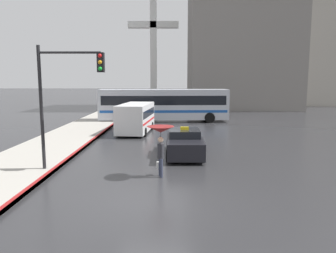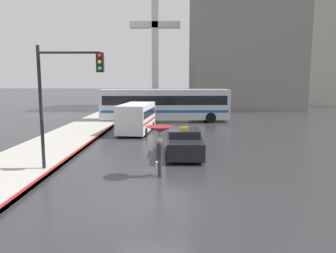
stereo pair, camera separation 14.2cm
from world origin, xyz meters
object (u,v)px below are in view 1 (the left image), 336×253
object	(u,v)px
monument_cross	(153,43)
ambulance_van	(136,117)
city_bus	(164,104)
taxi	(184,143)
traffic_light	(66,86)
pedestrian_with_umbrella	(161,135)

from	to	relation	value
monument_cross	ambulance_van	bearing A→B (deg)	-90.31
ambulance_van	monument_cross	distance (m)	24.81
city_bus	monument_cross	xyz separation A→B (m)	(-1.81, 16.69, 7.52)
taxi	city_bus	bearing A→B (deg)	-84.38
city_bus	monument_cross	bearing A→B (deg)	-176.44
city_bus	traffic_light	distance (m)	18.05
city_bus	pedestrian_with_umbrella	world-z (taller)	city_bus
taxi	monument_cross	bearing A→B (deg)	-84.07
pedestrian_with_umbrella	taxi	bearing A→B (deg)	-31.95
taxi	traffic_light	xyz separation A→B (m)	(-5.06, -3.28, 3.03)
ambulance_van	pedestrian_with_umbrella	bearing A→B (deg)	106.54
ambulance_van	monument_cross	world-z (taller)	monument_cross
ambulance_van	traffic_light	size ratio (longest dim) A/B	1.02
taxi	city_bus	world-z (taller)	city_bus
city_bus	traffic_light	world-z (taller)	traffic_light
taxi	traffic_light	distance (m)	6.75
pedestrian_with_umbrella	traffic_light	world-z (taller)	traffic_light
ambulance_van	city_bus	xyz separation A→B (m)	(1.94, 6.79, 0.50)
taxi	monument_cross	distance (m)	32.30
traffic_light	ambulance_van	bearing A→B (deg)	80.99
city_bus	monument_cross	size ratio (longest dim) A/B	0.75
ambulance_van	city_bus	size ratio (longest dim) A/B	0.45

